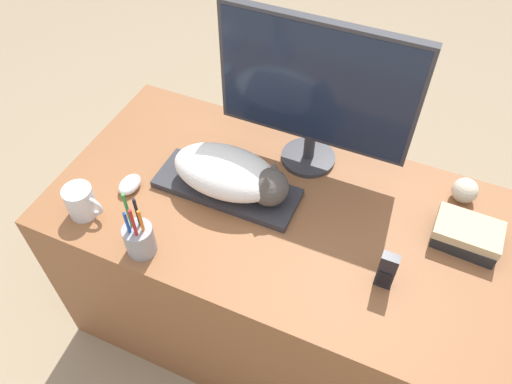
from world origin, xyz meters
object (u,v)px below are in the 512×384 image
keyboard (227,188)px  phone (387,271)px  baseball (465,190)px  coffee_mug (81,202)px  pen_cup (139,238)px  book_stack (468,234)px  monitor (315,89)px  cat (233,174)px  computer_mouse (130,184)px

keyboard → phone: size_ratio=3.57×
baseball → phone: bearing=-110.7°
coffee_mug → baseball: coffee_mug is taller
keyboard → baseball: 0.74m
keyboard → baseball: (0.69, 0.27, 0.03)m
pen_cup → book_stack: pen_cup is taller
coffee_mug → book_stack: bearing=18.5°
monitor → coffee_mug: 0.77m
baseball → book_stack: baseball is taller
cat → book_stack: size_ratio=1.97×
computer_mouse → pen_cup: (0.16, -0.19, 0.04)m
pen_cup → book_stack: bearing=25.8°
keyboard → computer_mouse: (-0.29, -0.12, 0.01)m
baseball → book_stack: (0.03, -0.16, -0.01)m
cat → pen_cup: bearing=-116.0°
cat → book_stack: bearing=8.6°
keyboard → cat: bearing=0.0°
computer_mouse → pen_cup: 0.25m
keyboard → book_stack: book_stack is taller
cat → keyboard: bearing=180.0°
computer_mouse → cat: bearing=20.5°
book_stack → phone: bearing=-127.7°
book_stack → pen_cup: bearing=-154.2°
pen_cup → baseball: (0.81, 0.57, -0.02)m
computer_mouse → keyboard: bearing=22.1°
cat → computer_mouse: cat is taller
keyboard → phone: bearing=-13.8°
pen_cup → phone: pen_cup is taller
baseball → phone: size_ratio=0.62×
coffee_mug → baseball: size_ratio=1.55×
computer_mouse → book_stack: size_ratio=0.47×
monitor → coffee_mug: bearing=-137.9°
coffee_mug → phone: 0.90m
keyboard → coffee_mug: coffee_mug is taller
keyboard → coffee_mug: bearing=-144.3°
coffee_mug → keyboard: bearing=35.7°
computer_mouse → baseball: size_ratio=1.13×
baseball → coffee_mug: bearing=-153.4°
cat → baseball: 0.72m
monitor → phone: bearing=-46.4°
keyboard → pen_cup: (-0.12, -0.30, 0.04)m
pen_cup → computer_mouse: bearing=131.1°
cat → monitor: 0.35m
cat → pen_cup: (-0.15, -0.30, -0.03)m
pen_cup → book_stack: (0.84, 0.41, -0.02)m
cat → coffee_mug: 0.46m
computer_mouse → pen_cup: pen_cup is taller
cat → monitor: bearing=55.3°
book_stack → keyboard: bearing=-171.7°
keyboard → baseball: bearing=21.2°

